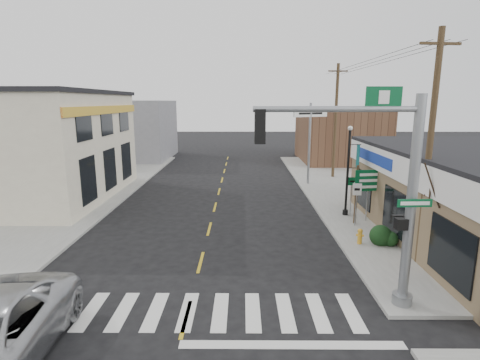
{
  "coord_description": "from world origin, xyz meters",
  "views": [
    {
      "loc": [
        1.68,
        -10.0,
        6.33
      ],
      "look_at": [
        1.56,
        6.73,
        2.8
      ],
      "focal_mm": 28.0,
      "sensor_mm": 36.0,
      "label": 1
    }
  ],
  "objects_px": {
    "traffic_signal_pole": "(387,181)",
    "lamp_post": "(349,164)",
    "utility_pole_near": "(429,149)",
    "fire_hydrant": "(360,236)",
    "dance_center_sign": "(310,123)",
    "guide_sign": "(371,187)",
    "bare_tree": "(447,173)",
    "utility_pole_far": "(336,120)"
  },
  "relations": [
    {
      "from": "traffic_signal_pole",
      "to": "lamp_post",
      "type": "xyz_separation_m",
      "value": [
        1.59,
        9.37,
        -1.07
      ]
    },
    {
      "from": "lamp_post",
      "to": "utility_pole_near",
      "type": "height_order",
      "value": "utility_pole_near"
    },
    {
      "from": "fire_hydrant",
      "to": "utility_pole_near",
      "type": "height_order",
      "value": "utility_pole_near"
    },
    {
      "from": "dance_center_sign",
      "to": "guide_sign",
      "type": "bearing_deg",
      "value": -105.51
    },
    {
      "from": "guide_sign",
      "to": "lamp_post",
      "type": "bearing_deg",
      "value": 107.65
    },
    {
      "from": "traffic_signal_pole",
      "to": "dance_center_sign",
      "type": "bearing_deg",
      "value": 85.01
    },
    {
      "from": "traffic_signal_pole",
      "to": "bare_tree",
      "type": "relative_size",
      "value": 1.4
    },
    {
      "from": "utility_pole_near",
      "to": "utility_pole_far",
      "type": "xyz_separation_m",
      "value": [
        0.65,
        17.0,
        0.2
      ]
    },
    {
      "from": "traffic_signal_pole",
      "to": "lamp_post",
      "type": "relative_size",
      "value": 1.34
    },
    {
      "from": "fire_hydrant",
      "to": "dance_center_sign",
      "type": "height_order",
      "value": "dance_center_sign"
    },
    {
      "from": "lamp_post",
      "to": "dance_center_sign",
      "type": "bearing_deg",
      "value": 92.62
    },
    {
      "from": "traffic_signal_pole",
      "to": "dance_center_sign",
      "type": "distance_m",
      "value": 17.53
    },
    {
      "from": "lamp_post",
      "to": "utility_pole_near",
      "type": "relative_size",
      "value": 0.56
    },
    {
      "from": "lamp_post",
      "to": "utility_pole_far",
      "type": "xyz_separation_m",
      "value": [
        1.78,
        10.76,
        1.83
      ]
    },
    {
      "from": "traffic_signal_pole",
      "to": "guide_sign",
      "type": "xyz_separation_m",
      "value": [
        2.32,
        7.86,
        -1.97
      ]
    },
    {
      "from": "lamp_post",
      "to": "dance_center_sign",
      "type": "xyz_separation_m",
      "value": [
        -0.75,
        8.13,
        1.78
      ]
    },
    {
      "from": "dance_center_sign",
      "to": "bare_tree",
      "type": "relative_size",
      "value": 1.29
    },
    {
      "from": "traffic_signal_pole",
      "to": "dance_center_sign",
      "type": "height_order",
      "value": "traffic_signal_pole"
    },
    {
      "from": "lamp_post",
      "to": "dance_center_sign",
      "type": "distance_m",
      "value": 8.36
    },
    {
      "from": "fire_hydrant",
      "to": "utility_pole_near",
      "type": "xyz_separation_m",
      "value": [
        1.72,
        -1.9,
        4.11
      ]
    },
    {
      "from": "traffic_signal_pole",
      "to": "utility_pole_far",
      "type": "distance_m",
      "value": 20.42
    },
    {
      "from": "guide_sign",
      "to": "utility_pole_near",
      "type": "xyz_separation_m",
      "value": [
        0.4,
        -4.73,
        2.53
      ]
    },
    {
      "from": "lamp_post",
      "to": "utility_pole_far",
      "type": "relative_size",
      "value": 0.54
    },
    {
      "from": "guide_sign",
      "to": "dance_center_sign",
      "type": "bearing_deg",
      "value": 90.64
    },
    {
      "from": "guide_sign",
      "to": "dance_center_sign",
      "type": "height_order",
      "value": "dance_center_sign"
    },
    {
      "from": "traffic_signal_pole",
      "to": "guide_sign",
      "type": "height_order",
      "value": "traffic_signal_pole"
    },
    {
      "from": "lamp_post",
      "to": "bare_tree",
      "type": "height_order",
      "value": "lamp_post"
    },
    {
      "from": "bare_tree",
      "to": "dance_center_sign",
      "type": "bearing_deg",
      "value": 98.33
    },
    {
      "from": "utility_pole_near",
      "to": "bare_tree",
      "type": "bearing_deg",
      "value": -72.35
    },
    {
      "from": "lamp_post",
      "to": "utility_pole_near",
      "type": "xyz_separation_m",
      "value": [
        1.13,
        -6.24,
        1.63
      ]
    },
    {
      "from": "guide_sign",
      "to": "bare_tree",
      "type": "xyz_separation_m",
      "value": [
        0.74,
        -5.5,
        1.75
      ]
    },
    {
      "from": "bare_tree",
      "to": "utility_pole_near",
      "type": "height_order",
      "value": "utility_pole_near"
    },
    {
      "from": "guide_sign",
      "to": "utility_pole_near",
      "type": "distance_m",
      "value": 5.38
    },
    {
      "from": "bare_tree",
      "to": "fire_hydrant",
      "type": "bearing_deg",
      "value": 127.69
    },
    {
      "from": "fire_hydrant",
      "to": "utility_pole_near",
      "type": "distance_m",
      "value": 4.84
    },
    {
      "from": "lamp_post",
      "to": "bare_tree",
      "type": "distance_m",
      "value": 7.21
    },
    {
      "from": "bare_tree",
      "to": "utility_pole_far",
      "type": "height_order",
      "value": "utility_pole_far"
    },
    {
      "from": "utility_pole_far",
      "to": "lamp_post",
      "type": "bearing_deg",
      "value": -103.82
    },
    {
      "from": "traffic_signal_pole",
      "to": "bare_tree",
      "type": "height_order",
      "value": "traffic_signal_pole"
    },
    {
      "from": "guide_sign",
      "to": "bare_tree",
      "type": "bearing_deg",
      "value": -90.41
    },
    {
      "from": "utility_pole_far",
      "to": "guide_sign",
      "type": "bearing_deg",
      "value": -99.33
    },
    {
      "from": "utility_pole_far",
      "to": "bare_tree",
      "type": "bearing_deg",
      "value": -95.44
    }
  ]
}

